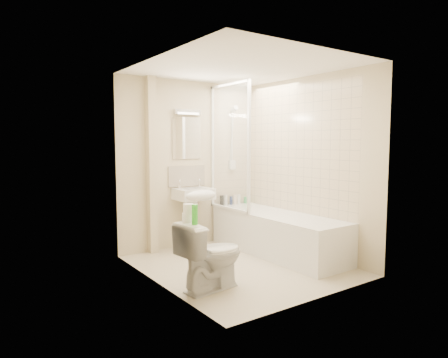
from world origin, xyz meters
TOP-DOWN VIEW (x-y plane):
  - floor at (0.00, 0.00)m, footprint 2.50×2.50m
  - wall_back at (0.00, 1.25)m, footprint 2.20×0.02m
  - wall_left at (-1.10, 0.00)m, footprint 0.02×2.50m
  - wall_right at (1.10, 0.00)m, footprint 0.02×2.50m
  - ceiling at (0.00, 0.00)m, footprint 2.20×2.50m
  - tile_back at (0.75, 1.24)m, footprint 0.70×0.01m
  - tile_right at (1.09, 0.16)m, footprint 0.01×2.10m
  - pipe_boxing at (-0.62, 1.19)m, footprint 0.12×0.12m
  - splashback at (-0.04, 1.24)m, footprint 0.60×0.02m
  - mirror at (-0.04, 1.24)m, footprint 0.46×0.01m
  - strip_light at (-0.04, 1.22)m, footprint 0.42×0.07m
  - bathtub at (0.75, 0.16)m, footprint 0.70×2.10m
  - shower_screen at (0.40, 0.80)m, footprint 0.04×0.92m
  - shower_fixture at (0.75, 1.19)m, footprint 0.10×0.16m
  - pedestal_sink at (-0.04, 1.01)m, footprint 0.51×0.48m
  - bottle_black_a at (0.52, 1.16)m, footprint 0.06×0.06m
  - bottle_white_a at (0.59, 1.16)m, footprint 0.06×0.06m
  - bottle_blue at (0.70, 1.16)m, footprint 0.05×0.05m
  - bottle_cream at (0.77, 1.16)m, footprint 0.06×0.06m
  - bottle_white_b at (0.84, 1.16)m, footprint 0.05×0.05m
  - bottle_green at (0.98, 1.16)m, footprint 0.06×0.06m
  - toilet at (-0.72, -0.44)m, footprint 0.57×0.81m
  - toilet_roll_lower at (-0.96, -0.38)m, footprint 0.11×0.11m
  - toilet_roll_upper at (-0.95, -0.38)m, footprint 0.11×0.11m
  - green_bottle at (-0.96, -0.52)m, footprint 0.06×0.06m

SIDE VIEW (x-z plane):
  - floor at x=0.00m, z-range 0.00..0.00m
  - bathtub at x=0.75m, z-range 0.01..0.56m
  - toilet at x=-0.72m, z-range 0.00..0.72m
  - bottle_green at x=0.98m, z-range 0.55..0.65m
  - bottle_blue at x=0.70m, z-range 0.55..0.68m
  - bottle_cream at x=0.77m, z-range 0.55..0.70m
  - bottle_white_b at x=0.84m, z-range 0.55..0.70m
  - bottle_black_a at x=0.52m, z-range 0.55..0.71m
  - bottle_white_a at x=0.59m, z-range 0.55..0.71m
  - pedestal_sink at x=-0.04m, z-range 0.20..1.19m
  - toilet_roll_lower at x=-0.96m, z-range 0.72..0.82m
  - green_bottle at x=-0.96m, z-range 0.72..0.92m
  - toilet_roll_upper at x=-0.95m, z-range 0.82..0.91m
  - splashback at x=-0.04m, z-range 0.88..1.18m
  - wall_back at x=0.00m, z-range 0.00..2.40m
  - wall_left at x=-1.10m, z-range 0.00..2.40m
  - wall_right at x=1.10m, z-range 0.00..2.40m
  - pipe_boxing at x=-0.62m, z-range 0.00..2.40m
  - tile_back at x=0.75m, z-range 0.55..2.30m
  - tile_right at x=1.09m, z-range 0.55..2.30m
  - shower_screen at x=0.40m, z-range 0.55..2.35m
  - shower_fixture at x=0.75m, z-range 1.05..2.04m
  - mirror at x=-0.04m, z-range 1.28..1.88m
  - strip_light at x=-0.04m, z-range 1.92..1.98m
  - ceiling at x=0.00m, z-range 2.39..2.41m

